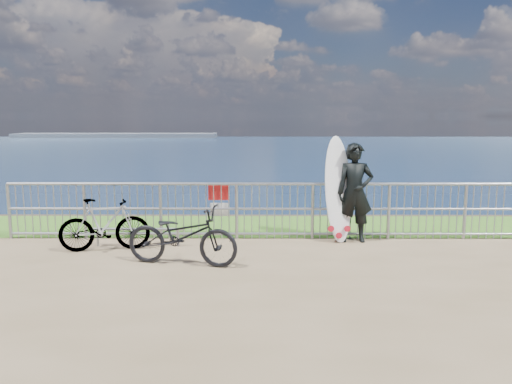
{
  "coord_description": "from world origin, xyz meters",
  "views": [
    {
      "loc": [
        -0.07,
        -8.06,
        2.41
      ],
      "look_at": [
        -0.11,
        1.2,
        1.0
      ],
      "focal_mm": 35.0,
      "sensor_mm": 36.0,
      "label": 1
    }
  ],
  "objects_px": {
    "surfer": "(355,193)",
    "bicycle_near": "(182,235)",
    "surfboard": "(338,193)",
    "bicycle_far": "(104,225)"
  },
  "relations": [
    {
      "from": "surfer",
      "to": "bicycle_near",
      "type": "xyz_separation_m",
      "value": [
        -3.1,
        -1.57,
        -0.46
      ]
    },
    {
      "from": "surfer",
      "to": "surfboard",
      "type": "distance_m",
      "value": 0.32
    },
    {
      "from": "surfer",
      "to": "bicycle_near",
      "type": "height_order",
      "value": "surfer"
    },
    {
      "from": "surfer",
      "to": "surfboard",
      "type": "xyz_separation_m",
      "value": [
        -0.31,
        0.02,
        -0.01
      ]
    },
    {
      "from": "surfboard",
      "to": "bicycle_far",
      "type": "distance_m",
      "value": 4.4
    },
    {
      "from": "surfer",
      "to": "bicycle_far",
      "type": "xyz_separation_m",
      "value": [
        -4.63,
        -0.71,
        -0.48
      ]
    },
    {
      "from": "bicycle_far",
      "to": "bicycle_near",
      "type": "bearing_deg",
      "value": -130.97
    },
    {
      "from": "surfer",
      "to": "bicycle_far",
      "type": "distance_m",
      "value": 4.7
    },
    {
      "from": "surfboard",
      "to": "surfer",
      "type": "bearing_deg",
      "value": -4.29
    },
    {
      "from": "surfboard",
      "to": "bicycle_far",
      "type": "height_order",
      "value": "surfboard"
    }
  ]
}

